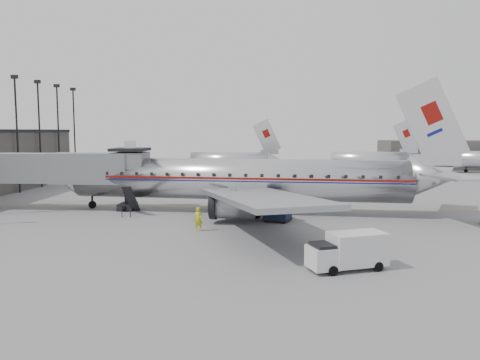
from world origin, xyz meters
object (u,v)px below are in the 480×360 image
object	(u,v)px
ramp_worker	(198,219)
baggage_cart_navy	(277,211)
service_van	(348,251)
airliner	(246,179)

from	to	relation	value
ramp_worker	baggage_cart_navy	bearing A→B (deg)	30.59
baggage_cart_navy	ramp_worker	world-z (taller)	ramp_worker
service_van	baggage_cart_navy	bearing A→B (deg)	84.90
airliner	ramp_worker	distance (m)	9.83
service_van	baggage_cart_navy	world-z (taller)	service_van
service_van	baggage_cart_navy	xyz separation A→B (m)	(-3.86, 14.41, -0.20)
airliner	baggage_cart_navy	bearing A→B (deg)	-50.79
baggage_cart_navy	ramp_worker	distance (m)	7.82
baggage_cart_navy	service_van	bearing A→B (deg)	-52.14
airliner	baggage_cart_navy	distance (m)	5.96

